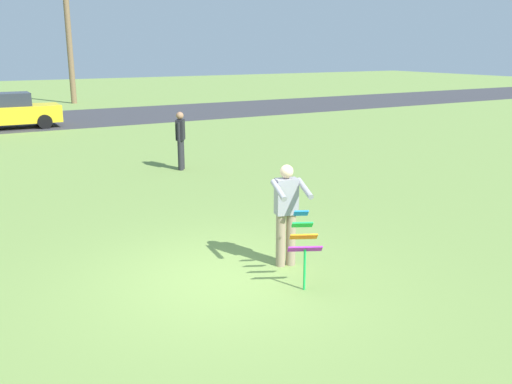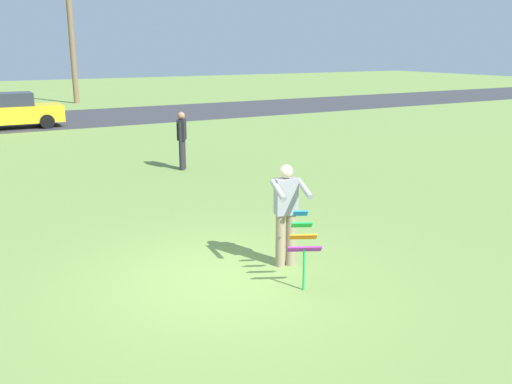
# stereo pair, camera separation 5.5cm
# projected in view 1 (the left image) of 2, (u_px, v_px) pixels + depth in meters

# --- Properties ---
(ground_plane) EXTENTS (120.00, 120.00, 0.00)m
(ground_plane) POSITION_uv_depth(u_px,v_px,m) (224.00, 279.00, 8.87)
(ground_plane) COLOR olive
(road_strip) EXTENTS (120.00, 8.00, 0.01)m
(road_strip) POSITION_uv_depth(u_px,v_px,m) (21.00, 121.00, 27.64)
(road_strip) COLOR #38383D
(road_strip) RESTS_ON ground
(person_kite_flyer) EXTENTS (0.65, 0.73, 1.73)m
(person_kite_flyer) POSITION_uv_depth(u_px,v_px,m) (287.00, 211.00, 9.19)
(person_kite_flyer) COLOR gray
(person_kite_flyer) RESTS_ON ground
(kite_held) EXTENTS (0.61, 0.73, 1.13)m
(kite_held) POSITION_uv_depth(u_px,v_px,m) (304.00, 239.00, 8.45)
(kite_held) COLOR blue
(kite_held) RESTS_ON ground
(parked_car_yellow) EXTENTS (4.23, 1.90, 1.60)m
(parked_car_yellow) POSITION_uv_depth(u_px,v_px,m) (10.00, 111.00, 25.08)
(parked_car_yellow) COLOR yellow
(parked_car_yellow) RESTS_ON ground
(person_walker_far) EXTENTS (0.38, 0.49, 1.73)m
(person_walker_far) POSITION_uv_depth(u_px,v_px,m) (181.00, 139.00, 16.59)
(person_walker_far) COLOR #26262B
(person_walker_far) RESTS_ON ground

